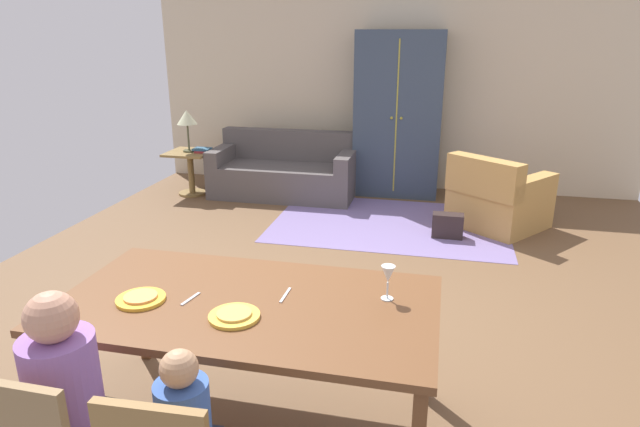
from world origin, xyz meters
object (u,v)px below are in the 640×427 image
plate_near_man (141,299)px  handbag (448,226)px  plate_near_child (234,316)px  book_upper (202,149)px  wine_glass (388,276)px  couch (285,173)px  side_table (191,167)px  book_lower (204,151)px  table_lamp (187,119)px  dining_table (248,312)px  armchair (497,199)px  person_man (75,415)px  armoire (398,115)px

plate_near_man → handbag: 3.73m
plate_near_child → book_upper: (-2.13, 4.28, -0.15)m
wine_glass → couch: bearing=113.2°
side_table → book_lower: (0.22, -0.01, 0.22)m
table_lamp → book_upper: table_lamp is taller
dining_table → armchair: 3.99m
person_man → handbag: (1.57, 3.91, -0.38)m
wine_glass → handbag: wine_glass is taller
person_man → table_lamp: table_lamp is taller
armchair → armoire: size_ratio=0.57×
dining_table → plate_near_man: 0.55m
armoire → table_lamp: armoire is taller
plate_near_child → couch: bearing=103.5°
person_man → armoire: (0.87, 5.48, 0.54)m
couch → handbag: couch is taller
plate_near_man → couch: 4.54m
wine_glass → armoire: 4.61m
dining_table → armoire: armoire is taller
plate_near_man → armchair: armchair is taller
couch → armoire: size_ratio=0.89×
table_lamp → person_man: bearing=-69.7°
side_table → table_lamp: size_ratio=1.07×
dining_table → wine_glass: bearing=14.5°
handbag → armoire: bearing=113.9°
person_man → armchair: size_ratio=0.92×
couch → side_table: 1.25m
armoire → book_lower: 2.56m
person_man → handbag: size_ratio=3.47×
wine_glass → book_lower: size_ratio=0.85×
plate_near_child → side_table: bearing=118.4°
book_lower → table_lamp: bearing=177.9°
book_lower → plate_near_man: bearing=-69.7°
person_man → side_table: size_ratio=1.91×
armoire → handbag: (0.70, -1.57, -0.92)m
dining_table → handbag: 3.41m
armchair → wine_glass: bearing=-103.7°
armchair → handbag: bearing=-138.5°
dining_table → couch: (-1.09, 4.36, -0.39)m
person_man → table_lamp: size_ratio=2.05×
book_upper → dining_table: bearing=-62.6°
couch → armchair: same height
side_table → plate_near_child: bearing=-61.6°
table_lamp → book_lower: bearing=-2.1°
plate_near_man → handbag: plate_near_man is taller
wine_glass → handbag: (0.33, 3.02, -0.76)m
person_man → table_lamp: 5.15m
plate_near_child → book_lower: plate_near_child is taller
plate_near_child → armchair: bearing=68.0°
wine_glass → armoire: bearing=94.5°
wine_glass → person_man: person_man is taller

